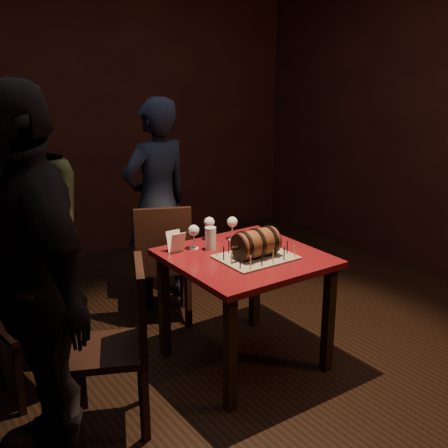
# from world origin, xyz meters

# --- Properties ---
(room_shell) EXTENTS (5.04, 5.04, 2.80)m
(room_shell) POSITION_xyz_m (0.00, 0.00, 1.40)
(room_shell) COLOR black
(room_shell) RESTS_ON ground
(pub_table) EXTENTS (0.90, 0.90, 0.75)m
(pub_table) POSITION_xyz_m (0.18, -0.04, 0.64)
(pub_table) COLOR #550E14
(pub_table) RESTS_ON ground
(cake_board) EXTENTS (0.45, 0.35, 0.01)m
(cake_board) POSITION_xyz_m (0.20, -0.12, 0.76)
(cake_board) COLOR gray
(cake_board) RESTS_ON pub_table
(barrel_cake) EXTENTS (0.32, 0.19, 0.19)m
(barrel_cake) POSITION_xyz_m (0.20, -0.12, 0.85)
(barrel_cake) COLOR brown
(barrel_cake) RESTS_ON cake_board
(birthday_candles) EXTENTS (0.40, 0.30, 0.09)m
(birthday_candles) POSITION_xyz_m (0.20, -0.12, 0.80)
(birthday_candles) COLOR #FEEC98
(birthday_candles) RESTS_ON cake_board
(wine_glass_left) EXTENTS (0.07, 0.07, 0.16)m
(wine_glass_left) POSITION_xyz_m (-0.02, 0.25, 0.87)
(wine_glass_left) COLOR silver
(wine_glass_left) RESTS_ON pub_table
(wine_glass_mid) EXTENTS (0.07, 0.07, 0.16)m
(wine_glass_mid) POSITION_xyz_m (0.16, 0.34, 0.87)
(wine_glass_mid) COLOR silver
(wine_glass_mid) RESTS_ON pub_table
(wine_glass_right) EXTENTS (0.07, 0.07, 0.16)m
(wine_glass_right) POSITION_xyz_m (0.29, 0.26, 0.87)
(wine_glass_right) COLOR silver
(wine_glass_right) RESTS_ON pub_table
(pint_of_ale) EXTENTS (0.07, 0.07, 0.15)m
(pint_of_ale) POSITION_xyz_m (0.06, 0.17, 0.82)
(pint_of_ale) COLOR silver
(pint_of_ale) RESTS_ON pub_table
(menu_card) EXTENTS (0.10, 0.05, 0.13)m
(menu_card) POSITION_xyz_m (-0.14, 0.26, 0.81)
(menu_card) COLOR white
(menu_card) RESTS_ON pub_table
(chair_back) EXTENTS (0.53, 0.53, 0.93)m
(chair_back) POSITION_xyz_m (0.02, 0.74, 0.52)
(chair_back) COLOR black
(chair_back) RESTS_ON ground
(chair_left_rear) EXTENTS (0.44, 0.44, 0.93)m
(chair_left_rear) POSITION_xyz_m (-0.96, 0.41, 0.52)
(chair_left_rear) COLOR black
(chair_left_rear) RESTS_ON ground
(chair_left_front) EXTENTS (0.53, 0.53, 0.93)m
(chair_left_front) POSITION_xyz_m (-0.73, -0.18, 0.52)
(chair_left_front) COLOR black
(chair_left_front) RESTS_ON ground
(person_back) EXTENTS (0.65, 0.48, 1.65)m
(person_back) POSITION_xyz_m (0.19, 1.14, 0.83)
(person_back) COLOR #191F33
(person_back) RESTS_ON ground
(person_left_rear) EXTENTS (0.71, 0.90, 1.81)m
(person_left_rear) POSITION_xyz_m (-0.94, 0.74, 0.91)
(person_left_rear) COLOR #3B3F1F
(person_left_rear) RESTS_ON ground
(person_left_front) EXTENTS (0.48, 1.11, 1.88)m
(person_left_front) POSITION_xyz_m (-1.17, -0.22, 0.94)
(person_left_front) COLOR black
(person_left_front) RESTS_ON ground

